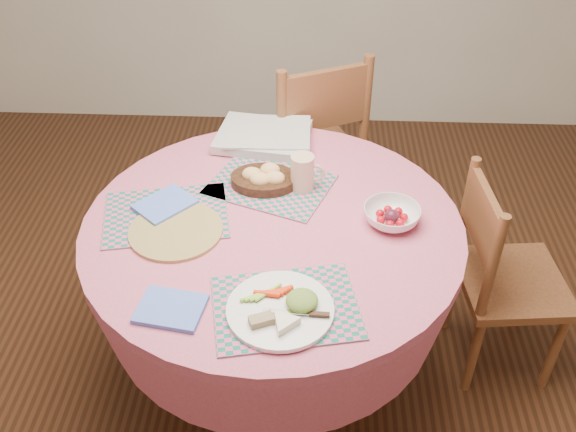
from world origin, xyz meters
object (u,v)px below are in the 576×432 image
at_px(bread_bowl, 264,178).
at_px(latte_mug, 303,172).
at_px(wicker_trivet, 176,231).
at_px(dinner_plate, 282,309).
at_px(dining_table, 273,267).
at_px(chair_back, 310,149).
at_px(chair_right, 501,275).
at_px(fruit_bowl, 392,216).

distance_m(bread_bowl, latte_mug, 0.14).
height_order(wicker_trivet, dinner_plate, dinner_plate).
distance_m(dining_table, wicker_trivet, 0.37).
height_order(chair_back, dinner_plate, chair_back).
distance_m(chair_right, bread_bowl, 0.94).
height_order(wicker_trivet, bread_bowl, bread_bowl).
bearing_deg(dining_table, chair_back, 82.41).
distance_m(chair_right, chair_back, 1.00).
bearing_deg(latte_mug, fruit_bowl, -30.86).
xyz_separation_m(bread_bowl, latte_mug, (0.14, -0.01, 0.04)).
relative_size(chair_back, fruit_bowl, 4.51).
relative_size(latte_mug, fruit_bowl, 0.58).
bearing_deg(latte_mug, chair_right, -5.64).
bearing_deg(fruit_bowl, bread_bowl, 156.42).
distance_m(wicker_trivet, latte_mug, 0.48).
bearing_deg(latte_mug, bread_bowl, 174.80).
distance_m(chair_right, wicker_trivet, 1.18).
distance_m(latte_mug, fruit_bowl, 0.34).
bearing_deg(chair_back, bread_bowl, 51.54).
height_order(dining_table, bread_bowl, bread_bowl).
relative_size(chair_back, latte_mug, 7.73).
relative_size(wicker_trivet, dinner_plate, 1.01).
height_order(chair_right, chair_back, chair_back).
bearing_deg(latte_mug, dining_table, -115.83).
bearing_deg(chair_right, chair_back, 39.96).
xyz_separation_m(wicker_trivet, dinner_plate, (0.36, -0.34, 0.01)).
bearing_deg(bread_bowl, chair_back, 76.17).
relative_size(wicker_trivet, fruit_bowl, 1.37).
xyz_separation_m(dining_table, chair_right, (0.82, 0.12, -0.12)).
bearing_deg(chair_back, dinner_plate, 62.69).
bearing_deg(dining_table, wicker_trivet, -168.75).
distance_m(chair_back, dinner_plate, 1.25).
height_order(latte_mug, fruit_bowl, latte_mug).
height_order(chair_right, fruit_bowl, chair_right).
xyz_separation_m(latte_mug, fruit_bowl, (0.29, -0.17, -0.04)).
bearing_deg(fruit_bowl, dinner_plate, -128.41).
bearing_deg(chair_right, dining_table, 92.89).
bearing_deg(dinner_plate, chair_back, 87.31).
height_order(chair_right, wicker_trivet, chair_right).
relative_size(dining_table, chair_right, 1.47).
bearing_deg(wicker_trivet, latte_mug, 32.42).
relative_size(chair_back, dinner_plate, 3.32).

